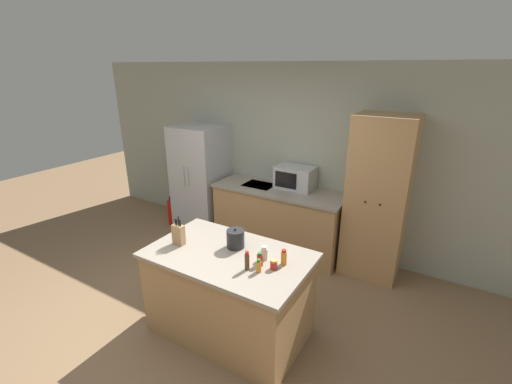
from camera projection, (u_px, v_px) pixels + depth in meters
ground_plane at (188, 328)px, 3.52m from camera, size 14.00×14.00×0.00m
wall_back at (290, 157)px, 4.95m from camera, size 7.20×0.06×2.60m
refrigerator at (201, 179)px, 5.47m from camera, size 0.76×0.71×1.69m
back_counter at (279, 219)px, 4.94m from camera, size 1.88×0.70×0.93m
pantry_cabinet at (377, 199)px, 4.17m from camera, size 0.69×0.57×2.03m
kitchen_island at (229, 293)px, 3.36m from camera, size 1.53×0.93×0.89m
microwave at (295, 177)px, 4.75m from camera, size 0.53×0.35×0.31m
knife_block at (179, 234)px, 3.34m from camera, size 0.12×0.07×0.30m
spice_bottle_tall_dark at (260, 259)px, 3.00m from camera, size 0.06×0.06×0.12m
spice_bottle_short_red at (264, 253)px, 3.09m from camera, size 0.06×0.06×0.13m
spice_bottle_amber_oil at (247, 261)px, 2.92m from camera, size 0.04×0.04×0.18m
spice_bottle_green_herb at (284, 258)px, 3.01m from camera, size 0.05×0.05×0.15m
spice_bottle_pale_salt at (274, 265)px, 2.95m from camera, size 0.06×0.06×0.09m
spice_bottle_orange_cap at (259, 266)px, 2.90m from camera, size 0.04×0.04×0.12m
kettle at (236, 239)px, 3.29m from camera, size 0.17×0.17×0.20m
fire_extinguisher at (172, 212)px, 5.76m from camera, size 0.13×0.13×0.50m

